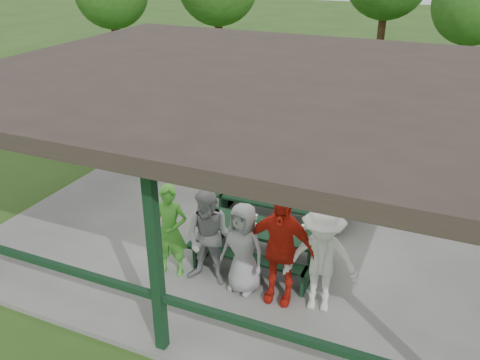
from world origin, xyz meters
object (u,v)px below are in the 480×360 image
at_px(picnic_table_near, 261,240).
at_px(farm_trailer, 286,98).
at_px(contestant_red, 280,248).
at_px(contestant_green, 170,231).
at_px(contestant_grey_left, 209,238).
at_px(spectator_grey, 364,174).
at_px(pickup_truck, 356,107).
at_px(spectator_lblue, 280,161).
at_px(contestant_white_fedora, 322,260).
at_px(picnic_table_far, 285,192).
at_px(contestant_grey_mid, 243,248).
at_px(spectator_blue, 230,141).

relative_size(picnic_table_near, farm_trailer, 0.67).
height_order(contestant_red, farm_trailer, contestant_red).
bearing_deg(contestant_green, contestant_grey_left, -9.93).
bearing_deg(spectator_grey, pickup_truck, -70.81).
xyz_separation_m(contestant_red, spectator_lblue, (-1.32, 3.75, -0.17)).
xyz_separation_m(contestant_red, contestant_white_fedora, (0.68, 0.05, -0.05)).
xyz_separation_m(contestant_white_fedora, spectator_lblue, (-2.00, 3.70, -0.12)).
relative_size(contestant_red, spectator_grey, 1.22).
bearing_deg(picnic_table_near, pickup_truck, 90.68).
bearing_deg(picnic_table_near, contestant_red, -52.79).
xyz_separation_m(picnic_table_far, contestant_white_fedora, (1.56, -2.82, 0.44)).
xyz_separation_m(picnic_table_far, contestant_grey_mid, (0.25, -2.87, 0.33)).
bearing_deg(spectator_blue, spectator_lblue, -179.36).
bearing_deg(spectator_blue, contestant_grey_left, 126.95).
height_order(contestant_green, contestant_red, contestant_red).
height_order(spectator_grey, pickup_truck, spectator_grey).
bearing_deg(contestant_grey_left, contestant_white_fedora, -1.41).
relative_size(spectator_grey, farm_trailer, 0.45).
bearing_deg(contestant_grey_left, picnic_table_near, 53.37).
height_order(contestant_green, spectator_blue, spectator_blue).
height_order(spectator_lblue, spectator_grey, spectator_lblue).
xyz_separation_m(spectator_lblue, pickup_truck, (0.56, 5.70, -0.24)).
height_order(contestant_green, spectator_lblue, contestant_green).
height_order(spectator_lblue, pickup_truck, spectator_lblue).
bearing_deg(spectator_grey, picnic_table_near, 72.41).
bearing_deg(contestant_green, picnic_table_far, 57.34).
bearing_deg(picnic_table_far, spectator_blue, 145.45).
bearing_deg(spectator_blue, spectator_grey, -169.85).
xyz_separation_m(picnic_table_near, farm_trailer, (-2.55, 8.81, 0.04)).
relative_size(contestant_green, contestant_grey_mid, 1.06).
xyz_separation_m(picnic_table_near, contestant_green, (-1.32, -0.94, 0.39)).
bearing_deg(contestant_red, farm_trailer, 105.29).
bearing_deg(picnic_table_far, contestant_white_fedora, -60.98).
distance_m(picnic_table_near, spectator_lblue, 2.98).
relative_size(contestant_red, farm_trailer, 0.55).
xyz_separation_m(contestant_green, contestant_grey_left, (0.74, 0.03, 0.02)).
bearing_deg(contestant_grey_left, pickup_truck, 83.00).
distance_m(contestant_red, spectator_blue, 5.02).
height_order(picnic_table_near, contestant_white_fedora, contestant_white_fedora).
xyz_separation_m(picnic_table_far, contestant_red, (0.88, -2.86, 0.49)).
xyz_separation_m(contestant_grey_left, spectator_lblue, (-0.09, 3.79, -0.09)).
distance_m(contestant_grey_mid, spectator_blue, 4.70).
distance_m(picnic_table_near, contestant_red, 1.19).
height_order(picnic_table_near, pickup_truck, pickup_truck).
bearing_deg(contestant_green, contestant_grey_mid, -9.37).
bearing_deg(spectator_lblue, contestant_green, 82.58).
distance_m(contestant_grey_mid, contestant_white_fedora, 1.31).
distance_m(contestant_grey_left, spectator_lblue, 3.80).
height_order(picnic_table_far, contestant_white_fedora, contestant_white_fedora).
bearing_deg(farm_trailer, picnic_table_far, -59.02).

